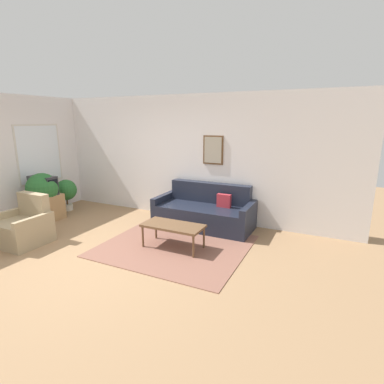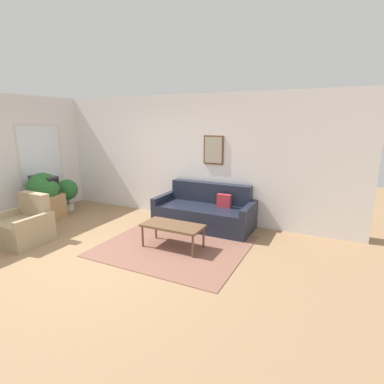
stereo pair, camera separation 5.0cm
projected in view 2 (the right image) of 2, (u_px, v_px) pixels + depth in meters
ground_plane at (97, 256)px, 4.88m from camera, size 16.00×16.00×0.00m
area_rug at (175, 246)px, 5.27m from camera, size 2.45×2.15×0.01m
wall_back at (174, 157)px, 6.77m from camera, size 8.00×0.09×2.70m
wall_left_window at (9, 159)px, 6.39m from camera, size 0.08×8.00×2.70m
couch at (205, 212)px, 6.18m from camera, size 2.00×0.90×0.87m
coffee_table at (173, 227)px, 5.11m from camera, size 1.05×0.50×0.42m
tv_stand at (47, 206)px, 6.71m from camera, size 0.69×0.51×0.56m
tv at (44, 185)px, 6.59m from camera, size 0.65×0.28×0.41m
armchair at (24, 227)px, 5.39m from camera, size 0.84×0.76×0.86m
potted_plant_tall at (44, 189)px, 6.54m from camera, size 0.67×0.67×1.05m
potted_plant_by_window at (67, 191)px, 7.29m from camera, size 0.50×0.50×0.76m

